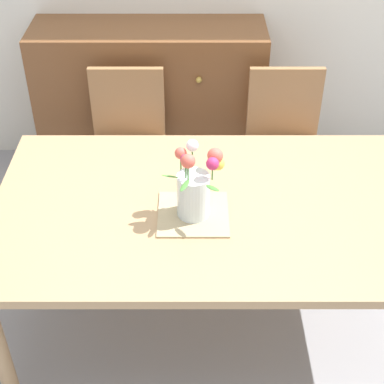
{
  "coord_description": "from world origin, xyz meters",
  "views": [
    {
      "loc": [
        -0.08,
        -1.95,
        2.3
      ],
      "look_at": [
        -0.08,
        -0.07,
        0.86
      ],
      "focal_mm": 54.35,
      "sensor_mm": 36.0,
      "label": 1
    }
  ],
  "objects_px": {
    "dining_table": "(209,217)",
    "chair_left": "(126,137)",
    "dresser": "(150,103)",
    "flower_vase": "(194,186)",
    "chair_right": "(283,137)"
  },
  "relations": [
    {
      "from": "dresser",
      "to": "chair_right",
      "type": "bearing_deg",
      "value": -28.74
    },
    {
      "from": "chair_right",
      "to": "flower_vase",
      "type": "relative_size",
      "value": 2.84
    },
    {
      "from": "dining_table",
      "to": "dresser",
      "type": "height_order",
      "value": "dresser"
    },
    {
      "from": "dresser",
      "to": "flower_vase",
      "type": "height_order",
      "value": "flower_vase"
    },
    {
      "from": "dining_table",
      "to": "flower_vase",
      "type": "bearing_deg",
      "value": -135.55
    },
    {
      "from": "chair_left",
      "to": "chair_right",
      "type": "distance_m",
      "value": 0.9
    },
    {
      "from": "chair_right",
      "to": "dresser",
      "type": "bearing_deg",
      "value": -28.74
    },
    {
      "from": "chair_left",
      "to": "flower_vase",
      "type": "distance_m",
      "value": 1.1
    },
    {
      "from": "chair_right",
      "to": "dining_table",
      "type": "bearing_deg",
      "value": 63.34
    },
    {
      "from": "flower_vase",
      "to": "dining_table",
      "type": "bearing_deg",
      "value": 44.45
    },
    {
      "from": "dining_table",
      "to": "chair_right",
      "type": "height_order",
      "value": "chair_right"
    },
    {
      "from": "dining_table",
      "to": "flower_vase",
      "type": "distance_m",
      "value": 0.24
    },
    {
      "from": "dining_table",
      "to": "chair_left",
      "type": "height_order",
      "value": "chair_left"
    },
    {
      "from": "dining_table",
      "to": "chair_left",
      "type": "relative_size",
      "value": 2.1
    },
    {
      "from": "dining_table",
      "to": "dresser",
      "type": "relative_size",
      "value": 1.34
    }
  ]
}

